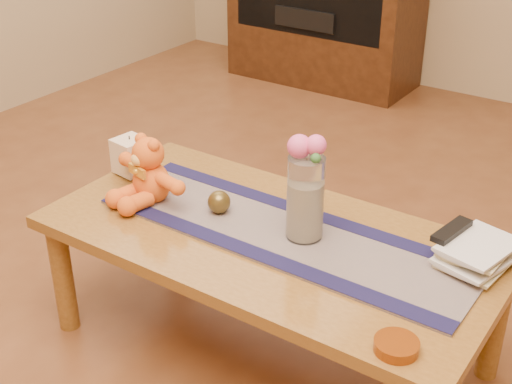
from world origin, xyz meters
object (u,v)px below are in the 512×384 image
Objects in this scene: bronze_ball at (219,202)px; teddy_bear at (150,169)px; glass_vase at (305,198)px; amber_dish at (396,346)px; book_bottom at (450,251)px; tv_remote at (452,230)px; pillar_candle at (131,155)px.

teddy_bear is at bearing -168.85° from bronze_ball.
glass_vase reaches higher than amber_dish.
book_bottom is 0.08m from tv_remote.
amber_dish is at bearing -16.34° from pillar_candle.
pillar_candle reaches higher than book_bottom.
pillar_candle is 0.78× the size of tv_remote.
amber_dish is (1.17, -0.34, -0.06)m from pillar_candle.
book_bottom is (1.13, 0.13, -0.06)m from pillar_candle.
bronze_ball is at bearing -157.67° from book_bottom.
teddy_bear is 2.49× the size of pillar_candle.
book_bottom is at bearing 95.40° from amber_dish.
glass_vase reaches higher than bronze_ball.
pillar_candle is 1.13× the size of amber_dish.
teddy_bear is at bearing -29.19° from pillar_candle.
teddy_bear reaches higher than tv_remote.
tv_remote is at bearing -93.00° from book_bottom.
tv_remote reaches higher than book_bottom.
bronze_ball is 0.33× the size of book_bottom.
book_bottom is (0.94, 0.24, -0.10)m from teddy_bear.
amber_dish is (0.98, -0.24, -0.10)m from teddy_bear.
tv_remote is 0.47m from amber_dish.
pillar_candle reaches higher than bronze_ball.
book_bottom is 0.48m from amber_dish.
amber_dish is (0.05, -0.47, -0.07)m from tv_remote.
bronze_ball is (0.24, 0.05, -0.07)m from teddy_bear.
amber_dish is (0.44, -0.31, -0.12)m from glass_vase.
teddy_bear is 0.96m from tv_remote.
teddy_bear reaches higher than bronze_ball.
teddy_bear is 1.93× the size of tv_remote.
glass_vase reaches higher than teddy_bear.
amber_dish is (0.74, -0.28, -0.03)m from bronze_ball.
pillar_candle is 0.73m from glass_vase.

